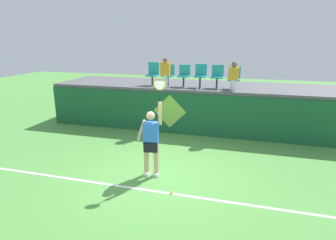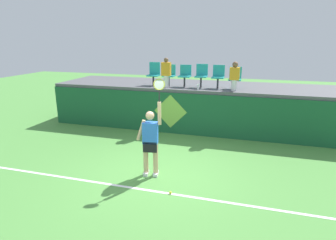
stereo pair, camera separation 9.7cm
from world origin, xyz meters
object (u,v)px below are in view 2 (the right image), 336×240
object	(u,v)px
tennis_player	(151,140)
spectator_1	(166,72)
stadium_chair_0	(154,73)
stadium_chair_1	(169,74)
tennis_ball	(170,193)
stadium_chair_4	(218,75)
stadium_chair_2	(185,74)
stadium_chair_5	(235,77)
spectator_0	(235,76)
water_bottle	(198,87)
stadium_chair_3	(201,74)

from	to	relation	value
tennis_player	spectator_1	size ratio (longest dim) A/B	2.29
stadium_chair_0	stadium_chair_1	world-z (taller)	stadium_chair_0
tennis_ball	stadium_chair_4	size ratio (longest dim) A/B	0.08
stadium_chair_0	stadium_chair_2	world-z (taller)	stadium_chair_0
tennis_player	tennis_ball	bearing A→B (deg)	-46.17
tennis_player	stadium_chair_5	size ratio (longest dim) A/B	3.17
stadium_chair_5	tennis_ball	bearing A→B (deg)	-101.36
tennis_ball	stadium_chair_5	size ratio (longest dim) A/B	0.08
tennis_player	stadium_chair_4	bearing A→B (deg)	74.91
stadium_chair_2	spectator_0	xyz separation A→B (m)	(1.89, -0.40, 0.07)
water_bottle	spectator_1	bearing A→B (deg)	173.09
tennis_player	stadium_chair_2	bearing A→B (deg)	91.53
stadium_chair_1	spectator_0	bearing A→B (deg)	-8.96
water_bottle	stadium_chair_1	distance (m)	1.43
stadium_chair_0	spectator_0	bearing A→B (deg)	-7.32
water_bottle	stadium_chair_2	size ratio (longest dim) A/B	0.25
water_bottle	stadium_chair_3	bearing A→B (deg)	88.29
stadium_chair_3	stadium_chair_5	size ratio (longest dim) A/B	1.08
tennis_player	stadium_chair_3	distance (m)	4.49
tennis_ball	spectator_0	world-z (taller)	spectator_0
stadium_chair_1	spectator_1	world-z (taller)	spectator_1
spectator_0	spectator_1	world-z (taller)	spectator_1
stadium_chair_3	tennis_ball	bearing A→B (deg)	-87.43
tennis_player	stadium_chair_2	distance (m)	4.46
stadium_chair_5	spectator_1	world-z (taller)	spectator_1
tennis_player	tennis_ball	world-z (taller)	tennis_player
tennis_player	stadium_chair_1	xyz separation A→B (m)	(-0.75, 4.30, 1.17)
spectator_0	spectator_1	distance (m)	2.52
stadium_chair_1	stadium_chair_4	xyz separation A→B (m)	(1.91, 0.00, 0.01)
stadium_chair_2	stadium_chair_3	world-z (taller)	stadium_chair_3
stadium_chair_1	spectator_0	size ratio (longest dim) A/B	0.80
tennis_ball	stadium_chair_5	distance (m)	5.59
water_bottle	spectator_1	distance (m)	1.35
tennis_ball	water_bottle	size ratio (longest dim) A/B	0.32
tennis_ball	water_bottle	world-z (taller)	water_bottle
stadium_chair_2	spectator_0	world-z (taller)	spectator_0
spectator_0	stadium_chair_4	bearing A→B (deg)	147.00
stadium_chair_0	stadium_chair_5	distance (m)	3.16
stadium_chair_3	spectator_0	world-z (taller)	spectator_0
stadium_chair_4	stadium_chair_5	bearing A→B (deg)	0.21
stadium_chair_0	stadium_chair_4	size ratio (longest dim) A/B	1.05
stadium_chair_4	spectator_1	bearing A→B (deg)	-167.37
tennis_ball	stadium_chair_5	xyz separation A→B (m)	(1.02, 5.09, 2.08)
tennis_ball	stadium_chair_1	size ratio (longest dim) A/B	0.08
stadium_chair_0	stadium_chair_5	world-z (taller)	stadium_chair_0
stadium_chair_3	stadium_chair_0	bearing A→B (deg)	179.83
tennis_ball	stadium_chair_0	xyz separation A→B (m)	(-2.14, 5.09, 2.14)
tennis_player	stadium_chair_3	world-z (taller)	tennis_player
spectator_1	stadium_chair_0	bearing A→B (deg)	145.90
stadium_chair_0	spectator_1	bearing A→B (deg)	-34.10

